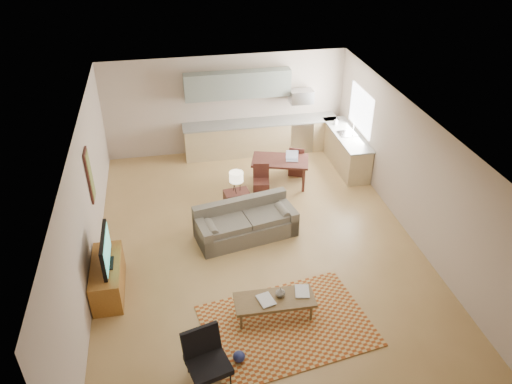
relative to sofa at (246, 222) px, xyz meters
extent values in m
plane|color=#A07B46|center=(0.20, -0.40, -0.38)|extent=(9.00, 9.00, 0.00)
plane|color=white|center=(0.20, -0.40, 2.32)|extent=(9.00, 9.00, 0.00)
plane|color=#B3A08F|center=(0.20, 4.10, 0.97)|extent=(6.50, 0.00, 6.50)
plane|color=#B3A08F|center=(-3.05, -0.40, 0.97)|extent=(0.00, 9.00, 9.00)
plane|color=#B3A08F|center=(3.45, -0.40, 0.97)|extent=(0.00, 9.00, 9.00)
cube|color=#A5A8AD|center=(2.20, 3.78, 0.07)|extent=(0.62, 0.62, 0.90)
cube|color=#A5A8AD|center=(2.20, 3.80, 1.17)|extent=(0.62, 0.40, 0.35)
cube|color=slate|center=(0.50, 3.93, 1.57)|extent=(2.80, 0.34, 0.70)
cube|color=white|center=(3.43, 2.60, 1.17)|extent=(0.02, 1.40, 1.05)
cube|color=#8E3B14|center=(0.24, -2.64, -0.37)|extent=(3.04, 2.32, 0.02)
imported|color=#9C080B|center=(-0.20, -2.43, 0.05)|extent=(0.40, 0.45, 0.03)
imported|color=navy|center=(0.46, -2.28, 0.05)|extent=(0.38, 0.43, 0.03)
imported|color=black|center=(0.18, -2.33, 0.12)|extent=(0.22, 0.22, 0.18)
imported|color=beige|center=(3.03, 3.21, 0.64)|extent=(0.11, 0.11, 0.19)
camera|label=1|loc=(-1.43, -8.44, 6.08)|focal=35.00mm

